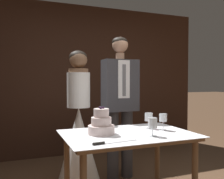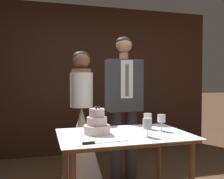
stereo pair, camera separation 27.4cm
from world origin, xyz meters
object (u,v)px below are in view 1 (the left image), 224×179
at_px(cake_knife, 107,143).
at_px(bride, 79,135).
at_px(tiered_cake, 101,124).
at_px(wine_glass_far, 153,124).
at_px(groom, 120,99).
at_px(wine_glass_near, 163,119).
at_px(wine_glass_middle, 149,118).
at_px(cake_table, 128,143).

distance_m(cake_knife, bride, 1.15).
distance_m(tiered_cake, wine_glass_far, 0.47).
bearing_deg(groom, bride, 179.93).
bearing_deg(tiered_cake, wine_glass_near, -4.37).
distance_m(wine_glass_middle, groom, 0.71).
distance_m(cake_table, wine_glass_middle, 0.40).
bearing_deg(wine_glass_near, groom, 98.20).
relative_size(wine_glass_far, groom, 0.09).
relative_size(tiered_cake, groom, 0.14).
relative_size(wine_glass_middle, wine_glass_far, 0.98).
bearing_deg(wine_glass_near, bride, 128.91).
relative_size(cake_knife, wine_glass_near, 2.40).
bearing_deg(bride, wine_glass_near, -51.09).
xyz_separation_m(wine_glass_near, groom, (-0.12, 0.83, 0.14)).
height_order(cake_knife, wine_glass_far, wine_glass_far).
bearing_deg(cake_knife, groom, 56.78).
bearing_deg(cake_table, tiered_cake, 167.07).
bearing_deg(bride, wine_glass_far, -67.25).
bearing_deg(wine_glass_near, tiered_cake, 175.63).
distance_m(tiered_cake, groom, 0.95).
distance_m(wine_glass_near, wine_glass_far, 0.31).
relative_size(cake_table, wine_glass_far, 7.36).
distance_m(tiered_cake, wine_glass_near, 0.64).
height_order(cake_table, wine_glass_near, wine_glass_near).
xyz_separation_m(wine_glass_middle, wine_glass_far, (-0.15, -0.33, -0.00)).
bearing_deg(cake_table, wine_glass_near, 1.14).
distance_m(wine_glass_near, wine_glass_middle, 0.16).
height_order(cake_table, wine_glass_middle, wine_glass_middle).
bearing_deg(tiered_cake, wine_glass_far, -31.46).
bearing_deg(bride, cake_knife, -92.42).
relative_size(cake_table, tiered_cake, 4.69).
relative_size(cake_knife, wine_glass_middle, 2.45).
xyz_separation_m(wine_glass_near, wine_glass_far, (-0.24, -0.20, -0.01)).
xyz_separation_m(cake_table, groom, (0.27, 0.84, 0.36)).
relative_size(wine_glass_far, bride, 0.10).
bearing_deg(cake_knife, wine_glass_near, 17.54).
xyz_separation_m(cake_knife, bride, (0.05, 1.13, -0.17)).
distance_m(cake_table, wine_glass_far, 0.32).
bearing_deg(cake_knife, bride, 82.20).
height_order(cake_knife, bride, bride).
height_order(tiered_cake, wine_glass_far, tiered_cake).
relative_size(tiered_cake, cake_knife, 0.65).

